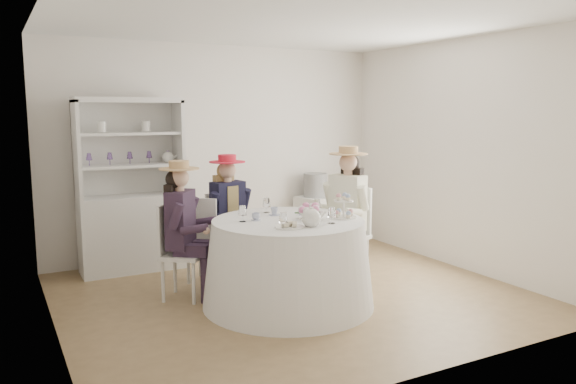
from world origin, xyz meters
name	(u,v)px	position (x,y,z in m)	size (l,w,h in m)	color
ground	(293,294)	(0.00, 0.00, 0.00)	(4.50, 4.50, 0.00)	olive
ceiling	(293,23)	(0.00, 0.00, 2.70)	(4.50, 4.50, 0.00)	white
wall_back	(219,151)	(0.00, 2.00, 1.35)	(4.50, 4.50, 0.00)	white
wall_front	(433,188)	(0.00, -2.00, 1.35)	(4.50, 4.50, 0.00)	white
wall_left	(48,176)	(-2.25, 0.00, 1.35)	(4.50, 4.50, 0.00)	white
wall_right	(460,155)	(2.25, 0.00, 1.35)	(4.50, 4.50, 0.00)	white
tea_table	(288,263)	(-0.18, -0.23, 0.42)	(1.66, 1.66, 0.84)	white
hutch	(132,210)	(-1.22, 1.69, 0.72)	(1.30, 0.73, 2.02)	silver
side_table	(315,221)	(1.31, 1.75, 0.34)	(0.44, 0.44, 0.68)	silver
hatbox	(315,185)	(1.31, 1.75, 0.85)	(0.33, 0.33, 0.33)	black
guest_left	(183,222)	(-1.01, 0.41, 0.78)	(0.59, 0.57, 1.39)	silver
guest_mid	(229,210)	(-0.36, 0.81, 0.79)	(0.52, 0.55, 1.39)	silver
guest_right	(346,205)	(0.78, 0.20, 0.84)	(0.62, 0.56, 1.49)	silver
spare_chair	(204,237)	(-0.65, 0.81, 0.51)	(0.56, 0.56, 0.95)	silver
teacup_a	(256,217)	(-0.46, -0.12, 0.87)	(0.08, 0.08, 0.06)	white
teacup_b	(274,212)	(-0.19, 0.04, 0.87)	(0.08, 0.08, 0.07)	white
teacup_c	(303,212)	(0.08, -0.07, 0.87)	(0.08, 0.08, 0.06)	white
flower_bowl	(312,216)	(0.04, -0.30, 0.87)	(0.24, 0.24, 0.06)	white
flower_arrangement	(310,209)	(0.03, -0.28, 0.93)	(0.20, 0.20, 0.08)	pink
table_teapot	(311,218)	(-0.14, -0.61, 0.92)	(0.25, 0.18, 0.19)	white
sandwich_plate	(289,226)	(-0.34, -0.56, 0.85)	(0.26, 0.26, 0.06)	white
cupcake_stand	(344,209)	(0.34, -0.40, 0.92)	(0.25, 0.25, 0.23)	white
stemware_set	(288,212)	(-0.18, -0.23, 0.91)	(0.91, 0.88, 0.15)	white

